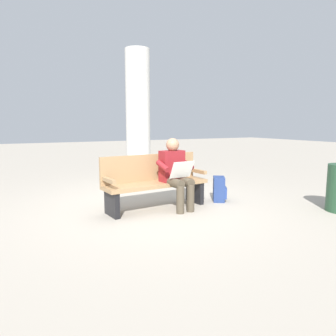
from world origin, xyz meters
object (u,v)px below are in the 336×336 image
(person_seated, at_px, (176,172))
(bench_near, at_px, (154,181))
(support_pillar, at_px, (138,115))
(backpack, at_px, (219,189))

(person_seated, bearing_deg, bench_near, -40.61)
(person_seated, height_order, support_pillar, support_pillar)
(bench_near, height_order, backpack, bench_near)
(backpack, height_order, support_pillar, support_pillar)
(bench_near, bearing_deg, support_pillar, -112.09)
(bench_near, xyz_separation_m, backpack, (-1.26, 0.11, -0.24))
(backpack, bearing_deg, person_seated, 5.77)
(support_pillar, bearing_deg, bench_near, 73.23)
(bench_near, bearing_deg, person_seated, 139.39)
(person_seated, height_order, backpack, person_seated)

